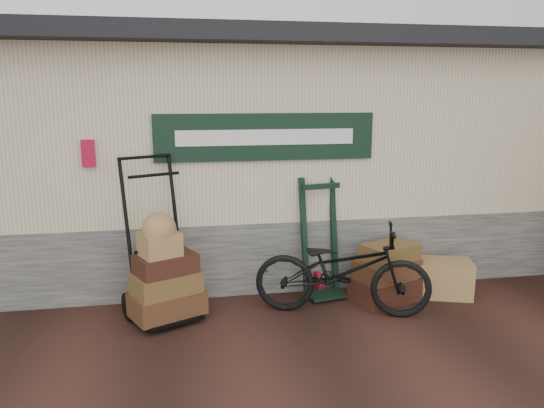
{
  "coord_description": "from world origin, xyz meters",
  "views": [
    {
      "loc": [
        -1.37,
        -5.17,
        2.45
      ],
      "look_at": [
        -0.24,
        0.9,
        1.16
      ],
      "focal_mm": 35.0,
      "sensor_mm": 36.0,
      "label": 1
    }
  ],
  "objects_px": {
    "porter_trolley": "(157,237)",
    "green_barrow": "(321,238)",
    "suitcase_stack": "(387,272)",
    "bicycle": "(342,265)",
    "wicker_hamper": "(442,278)"
  },
  "relations": [
    {
      "from": "porter_trolley",
      "to": "suitcase_stack",
      "type": "relative_size",
      "value": 2.29
    },
    {
      "from": "porter_trolley",
      "to": "suitcase_stack",
      "type": "height_order",
      "value": "porter_trolley"
    },
    {
      "from": "bicycle",
      "to": "wicker_hamper",
      "type": "bearing_deg",
      "value": -58.84
    },
    {
      "from": "suitcase_stack",
      "to": "wicker_hamper",
      "type": "relative_size",
      "value": 1.17
    },
    {
      "from": "porter_trolley",
      "to": "bicycle",
      "type": "xyz_separation_m",
      "value": [
        2.02,
        -0.32,
        -0.34
      ]
    },
    {
      "from": "wicker_hamper",
      "to": "bicycle",
      "type": "height_order",
      "value": "bicycle"
    },
    {
      "from": "wicker_hamper",
      "to": "bicycle",
      "type": "xyz_separation_m",
      "value": [
        -1.39,
        -0.31,
        0.35
      ]
    },
    {
      "from": "porter_trolley",
      "to": "bicycle",
      "type": "height_order",
      "value": "porter_trolley"
    },
    {
      "from": "porter_trolley",
      "to": "bicycle",
      "type": "relative_size",
      "value": 0.93
    },
    {
      "from": "suitcase_stack",
      "to": "bicycle",
      "type": "bearing_deg",
      "value": -156.17
    },
    {
      "from": "porter_trolley",
      "to": "green_barrow",
      "type": "distance_m",
      "value": 1.97
    },
    {
      "from": "porter_trolley",
      "to": "green_barrow",
      "type": "xyz_separation_m",
      "value": [
        1.94,
        0.29,
        -0.19
      ]
    },
    {
      "from": "green_barrow",
      "to": "bicycle",
      "type": "height_order",
      "value": "green_barrow"
    },
    {
      "from": "suitcase_stack",
      "to": "bicycle",
      "type": "relative_size",
      "value": 0.41
    },
    {
      "from": "suitcase_stack",
      "to": "green_barrow",
      "type": "bearing_deg",
      "value": 156.39
    }
  ]
}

